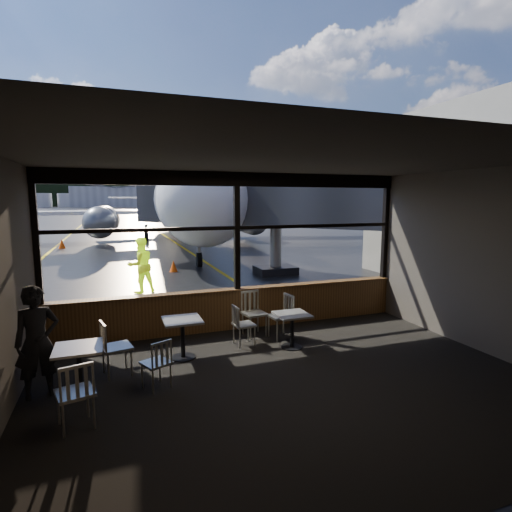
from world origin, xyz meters
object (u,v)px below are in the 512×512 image
airliner (177,165)px  chair_mid_w (117,348)px  chair_near_e (280,317)px  cone_wing (62,244)px  cafe_table_mid (183,339)px  chair_near_n (254,314)px  cafe_table_near (292,331)px  passenger (37,342)px  chair_left_s (75,394)px  cone_nose (173,266)px  cafe_table_left (80,371)px  chair_near_w (244,325)px  chair_mid_s (156,363)px  jet_bridge (285,212)px  ground_crew (141,265)px

airliner → chair_mid_w: bearing=-96.9°
chair_near_e → cone_wing: chair_near_e is taller
cafe_table_mid → chair_near_n: 1.81m
cafe_table_near → passenger: 4.41m
chair_near_e → cone_wing: (-6.18, 19.32, -0.19)m
chair_left_s → passenger: 1.28m
cafe_table_near → passenger: size_ratio=0.42×
cone_nose → chair_near_e: bearing=-83.8°
chair_left_s → passenger: passenger is taller
cafe_table_left → chair_near_e: size_ratio=0.79×
chair_mid_w → cafe_table_mid: bearing=93.9°
chair_near_e → chair_mid_w: chair_mid_w is taller
cafe_table_near → chair_mid_w: chair_mid_w is taller
passenger → chair_near_w: bearing=-0.6°
cafe_table_near → chair_near_e: (0.01, 0.59, 0.12)m
cafe_table_left → chair_near_e: chair_near_e is taller
cafe_table_near → chair_mid_s: size_ratio=0.86×
cone_wing → jet_bridge: bearing=-54.7°
chair_near_w → ground_crew: (-1.61, 5.54, 0.46)m
airliner → chair_left_s: bearing=-97.4°
chair_near_e → airliner: bearing=-10.1°
cone_nose → cone_wing: cone_wing is taller
chair_near_e → cone_nose: 8.90m
airliner → chair_mid_s: (-3.97, -22.99, -4.97)m
chair_mid_s → passenger: size_ratio=0.48×
cafe_table_left → chair_near_w: size_ratio=0.89×
passenger → cone_wing: passenger is taller
jet_bridge → cone_wing: size_ratio=19.98×
cafe_table_left → cafe_table_near: bearing=10.0°
chair_left_s → cone_nose: chair_left_s is taller
cone_nose → airliner: bearing=80.1°
chair_near_w → cone_wing: size_ratio=1.48×
ground_crew → cone_wing: bearing=-95.8°
passenger → cafe_table_mid: bearing=1.7°
chair_near_n → cone_nose: chair_near_n is taller
chair_mid_s → chair_mid_w: chair_mid_w is taller
cafe_table_mid → chair_near_e: 2.16m
airliner → chair_left_s: size_ratio=38.25×
chair_near_w → chair_mid_w: bearing=-81.4°
cafe_table_near → cone_wing: (-6.17, 19.91, -0.07)m
cafe_table_mid → cone_nose: size_ratio=1.61×
chair_mid_w → ground_crew: bearing=159.8°
cafe_table_mid → passenger: bearing=-162.1°
chair_near_e → passenger: passenger is taller
airliner → chair_near_w: airliner is taller
chair_near_w → airliner: bearing=169.0°
chair_near_w → chair_mid_s: bearing=-60.2°
cafe_table_near → chair_near_e: size_ratio=0.74×
chair_left_s → cafe_table_mid: bearing=32.8°
airliner → chair_left_s: airliner is taller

